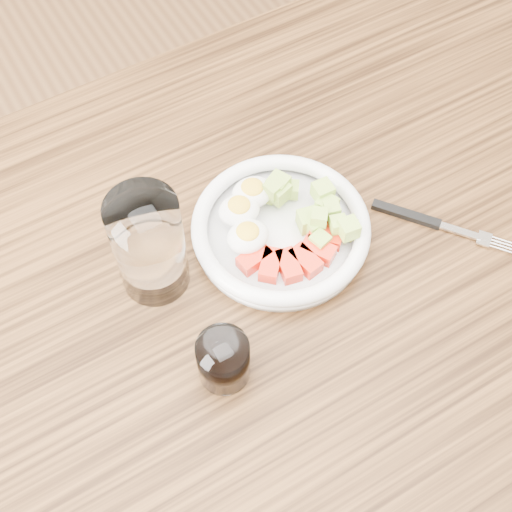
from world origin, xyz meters
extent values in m
plane|color=brown|center=(0.00, 0.00, 0.00)|extent=(4.00, 4.00, 0.00)
cube|color=brown|center=(0.65, 0.35, 0.36)|extent=(0.07, 0.07, 0.73)
cube|color=#583518|center=(0.00, 0.00, 0.75)|extent=(1.50, 0.90, 0.04)
cylinder|color=white|center=(0.05, 0.04, 0.78)|extent=(0.24, 0.24, 0.01)
torus|color=white|center=(0.05, 0.04, 0.80)|extent=(0.25, 0.25, 0.02)
cube|color=red|center=(-0.01, 0.01, 0.79)|extent=(0.05, 0.03, 0.02)
cube|color=red|center=(0.00, -0.01, 0.79)|extent=(0.05, 0.05, 0.02)
cube|color=red|center=(0.02, -0.02, 0.79)|extent=(0.03, 0.05, 0.02)
cube|color=red|center=(0.05, -0.03, 0.79)|extent=(0.03, 0.05, 0.02)
cube|color=red|center=(0.07, -0.02, 0.79)|extent=(0.05, 0.05, 0.02)
cube|color=red|center=(0.09, -0.01, 0.79)|extent=(0.05, 0.05, 0.02)
cube|color=red|center=(0.10, 0.01, 0.79)|extent=(0.05, 0.03, 0.02)
ellipsoid|color=white|center=(0.01, 0.08, 0.81)|extent=(0.06, 0.05, 0.03)
ellipsoid|color=yellow|center=(0.01, 0.08, 0.82)|extent=(0.03, 0.03, 0.01)
ellipsoid|color=white|center=(0.04, 0.10, 0.81)|extent=(0.06, 0.05, 0.03)
ellipsoid|color=yellow|center=(0.04, 0.10, 0.82)|extent=(0.03, 0.03, 0.01)
ellipsoid|color=white|center=(-0.01, 0.04, 0.81)|extent=(0.06, 0.05, 0.03)
ellipsoid|color=yellow|center=(-0.01, 0.04, 0.82)|extent=(0.03, 0.03, 0.01)
cube|color=#AFCE4F|center=(0.07, 0.08, 0.81)|extent=(0.03, 0.03, 0.03)
cube|color=#AFCE4F|center=(0.11, 0.03, 0.81)|extent=(0.03, 0.03, 0.03)
cube|color=#AFCE4F|center=(0.11, -0.01, 0.81)|extent=(0.03, 0.03, 0.02)
cube|color=#AFCE4F|center=(0.06, 0.08, 0.82)|extent=(0.03, 0.03, 0.02)
cube|color=#AFCE4F|center=(0.08, -0.01, 0.80)|extent=(0.03, 0.03, 0.02)
cube|color=#AFCE4F|center=(0.09, 0.01, 0.82)|extent=(0.03, 0.03, 0.02)
cube|color=#AFCE4F|center=(0.08, 0.02, 0.80)|extent=(0.03, 0.03, 0.03)
cube|color=#AFCE4F|center=(0.12, 0.04, 0.82)|extent=(0.03, 0.03, 0.03)
cube|color=#AFCE4F|center=(0.08, 0.01, 0.80)|extent=(0.02, 0.02, 0.02)
cube|color=#AFCE4F|center=(0.07, 0.09, 0.81)|extent=(0.04, 0.04, 0.03)
cube|color=#AFCE4F|center=(0.09, 0.08, 0.80)|extent=(0.03, 0.03, 0.02)
cube|color=#AFCE4F|center=(0.11, -0.03, 0.82)|extent=(0.03, 0.03, 0.02)
cube|color=#AFCE4F|center=(0.12, -0.01, 0.80)|extent=(0.03, 0.03, 0.02)
cube|color=#AFCE4F|center=(0.11, 0.01, 0.82)|extent=(0.03, 0.03, 0.02)
cube|color=#AFCE4F|center=(0.06, 0.09, 0.80)|extent=(0.03, 0.03, 0.02)
cube|color=black|center=(0.22, -0.03, 0.77)|extent=(0.07, 0.09, 0.01)
cube|color=silver|center=(0.27, -0.09, 0.77)|extent=(0.04, 0.05, 0.00)
cube|color=silver|center=(0.29, -0.11, 0.77)|extent=(0.03, 0.03, 0.00)
cylinder|color=silver|center=(0.30, -0.14, 0.77)|extent=(0.02, 0.03, 0.00)
cylinder|color=silver|center=(0.30, -0.14, 0.77)|extent=(0.02, 0.03, 0.00)
cylinder|color=silver|center=(0.31, -0.13, 0.77)|extent=(0.02, 0.03, 0.00)
cylinder|color=silver|center=(0.31, -0.13, 0.77)|extent=(0.02, 0.03, 0.00)
cylinder|color=white|center=(-0.13, 0.07, 0.85)|extent=(0.09, 0.09, 0.16)
cylinder|color=white|center=(-0.12, -0.10, 0.81)|extent=(0.07, 0.07, 0.07)
cylinder|color=black|center=(-0.12, -0.10, 0.81)|extent=(0.06, 0.06, 0.06)
camera|label=1|loc=(-0.26, -0.42, 1.61)|focal=50.00mm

